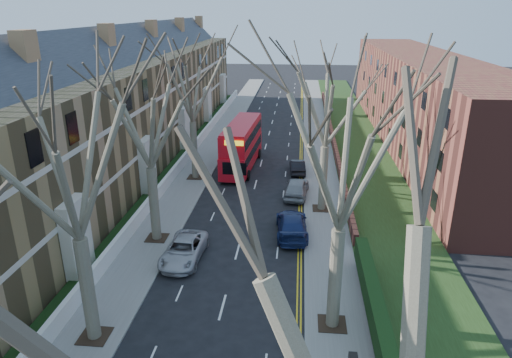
# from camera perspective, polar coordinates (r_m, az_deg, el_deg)

# --- Properties ---
(pavement_left) EXTENTS (3.00, 102.00, 0.12)m
(pavement_left) POSITION_cam_1_polar(r_m,az_deg,el_deg) (53.04, -5.28, 4.30)
(pavement_left) COLOR slate
(pavement_left) RESTS_ON ground
(pavement_right) EXTENTS (3.00, 102.00, 0.12)m
(pavement_right) POSITION_cam_1_polar(r_m,az_deg,el_deg) (52.18, 7.82, 3.93)
(pavement_right) COLOR slate
(pavement_right) RESTS_ON ground
(terrace_left) EXTENTS (9.70, 78.00, 13.60)m
(terrace_left) POSITION_cam_1_polar(r_m,az_deg,el_deg) (46.39, -16.76, 8.12)
(terrace_left) COLOR olive
(terrace_left) RESTS_ON ground
(flats_right) EXTENTS (13.97, 54.00, 10.00)m
(flats_right) POSITION_cam_1_polar(r_m,az_deg,el_deg) (56.57, 19.76, 9.35)
(flats_right) COLOR brown
(flats_right) RESTS_ON ground
(front_wall_left) EXTENTS (0.30, 78.00, 1.00)m
(front_wall_left) POSITION_cam_1_polar(r_m,az_deg,el_deg) (45.78, -9.16, 2.19)
(front_wall_left) COLOR white
(front_wall_left) RESTS_ON ground
(grass_verge_right) EXTENTS (6.00, 102.00, 0.06)m
(grass_verge_right) POSITION_cam_1_polar(r_m,az_deg,el_deg) (52.55, 12.74, 3.82)
(grass_verge_right) COLOR #1F3212
(grass_verge_right) RESTS_ON ground
(tree_left_mid) EXTENTS (10.50, 10.50, 14.71)m
(tree_left_mid) POSITION_cam_1_polar(r_m,az_deg,el_deg) (20.14, -22.67, 3.63)
(tree_left_mid) COLOR brown
(tree_left_mid) RESTS_ON ground
(tree_left_far) EXTENTS (10.15, 10.15, 14.22)m
(tree_left_far) POSITION_cam_1_polar(r_m,az_deg,el_deg) (29.13, -13.63, 8.86)
(tree_left_far) COLOR brown
(tree_left_far) RESTS_ON ground
(tree_left_dist) EXTENTS (10.50, 10.50, 14.71)m
(tree_left_dist) POSITION_cam_1_polar(r_m,az_deg,el_deg) (40.46, -8.20, 12.85)
(tree_left_dist) COLOR brown
(tree_left_dist) RESTS_ON ground
(tree_right_mid) EXTENTS (10.50, 10.50, 14.71)m
(tree_right_mid) POSITION_cam_1_polar(r_m,az_deg,el_deg) (19.81, 11.07, 4.60)
(tree_right_mid) COLOR brown
(tree_right_mid) RESTS_ON ground
(tree_right_far) EXTENTS (10.15, 10.15, 14.22)m
(tree_right_far) POSITION_cam_1_polar(r_m,az_deg,el_deg) (33.52, 8.98, 10.68)
(tree_right_far) COLOR brown
(tree_right_far) RESTS_ON ground
(double_decker_bus) EXTENTS (3.13, 10.56, 4.39)m
(double_decker_bus) POSITION_cam_1_polar(r_m,az_deg,el_deg) (44.72, -1.79, 4.07)
(double_decker_bus) COLOR red
(double_decker_bus) RESTS_ON ground
(car_left_far) EXTENTS (2.45, 4.95, 1.35)m
(car_left_far) POSITION_cam_1_polar(r_m,az_deg,el_deg) (29.25, -8.99, -8.75)
(car_left_far) COLOR #AEAEB3
(car_left_far) RESTS_ON ground
(car_right_near) EXTENTS (2.45, 5.34, 1.51)m
(car_right_near) POSITION_cam_1_polar(r_m,az_deg,el_deg) (31.94, 4.50, -5.71)
(car_right_near) COLOR navy
(car_right_near) RESTS_ON ground
(car_right_mid) EXTENTS (2.29, 4.73, 1.56)m
(car_right_mid) POSITION_cam_1_polar(r_m,az_deg,el_deg) (38.31, 5.10, -1.07)
(car_right_mid) COLOR gray
(car_right_mid) RESTS_ON ground
(car_right_far) EXTENTS (1.64, 3.95, 1.27)m
(car_right_far) POSITION_cam_1_polar(r_m,az_deg,el_deg) (43.87, 5.20, 1.58)
(car_right_far) COLOR black
(car_right_far) RESTS_ON ground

